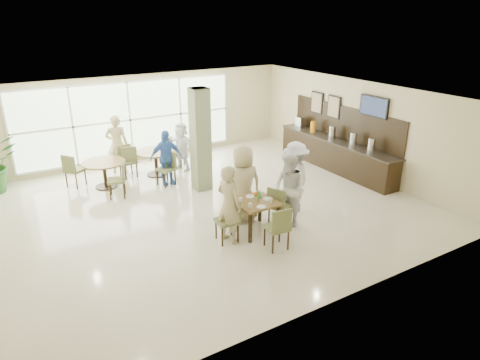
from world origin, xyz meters
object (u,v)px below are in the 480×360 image
main_table (255,205)px  round_table_right (156,156)px  buffet_counter (335,152)px  adult_b (181,146)px  adult_a (166,158)px  round_table_left (104,167)px  teen_left (229,204)px  teen_right (289,190)px  teen_standing (295,177)px  teen_far (243,184)px  adult_standing (117,144)px

main_table → round_table_right: (-0.59, 4.58, -0.06)m
buffet_counter → adult_b: bearing=149.5°
round_table_right → adult_a: (-0.01, -0.87, 0.20)m
round_table_left → round_table_right: (1.58, 0.19, 0.00)m
adult_a → teen_left: bearing=-89.1°
teen_right → teen_standing: (0.59, 0.56, 0.02)m
round_table_left → adult_a: size_ratio=0.74×
round_table_right → teen_far: size_ratio=0.65×
teen_standing → adult_b: size_ratio=1.17×
teen_right → teen_standing: size_ratio=0.98×
round_table_right → adult_standing: (-0.90, 0.80, 0.31)m
round_table_right → teen_far: 3.99m
main_table → buffet_counter: 4.92m
buffet_counter → teen_far: (-4.31, -1.53, 0.36)m
main_table → buffet_counter: buffet_counter is taller
main_table → teen_left: 0.74m
main_table → teen_standing: teen_standing is taller
teen_left → teen_standing: bearing=-93.1°
buffet_counter → teen_right: 4.23m
main_table → adult_a: adult_a is taller
main_table → adult_standing: (-1.50, 5.38, 0.25)m
teen_standing → adult_standing: adult_standing is taller
buffet_counter → teen_left: 5.59m
buffet_counter → adult_b: (-4.13, 2.43, 0.20)m
main_table → round_table_left: size_ratio=0.75×
main_table → buffet_counter: (4.40, 2.20, -0.09)m
round_table_left → teen_right: 5.42m
adult_b → adult_standing: adult_standing is taller
teen_standing → round_table_right: bearing=-132.9°
main_table → round_table_left: bearing=116.3°
round_table_left → teen_far: teen_far is taller
teen_far → adult_b: teen_far is taller
buffet_counter → adult_b: buffet_counter is taller
round_table_left → buffet_counter: 6.93m
teen_left → buffet_counter: bearing=-83.0°
teen_left → adult_a: (0.10, 3.78, -0.07)m
round_table_right → teen_left: (-0.11, -4.64, 0.27)m
teen_right → adult_a: bearing=-170.9°
teen_far → adult_b: bearing=-84.9°
adult_a → adult_b: bearing=49.0°
teen_left → teen_far: 1.07m
round_table_right → teen_right: size_ratio=0.69×
round_table_right → adult_b: size_ratio=0.79×
teen_standing → adult_a: bearing=-127.0°
main_table → teen_left: teen_left is taller
adult_a → adult_b: 1.26m
teen_left → teen_right: (1.56, -0.03, 0.00)m
teen_far → adult_a: size_ratio=1.16×
round_table_right → adult_b: bearing=3.3°
teen_right → adult_b: teen_right is taller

